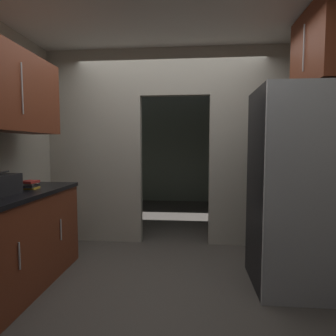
% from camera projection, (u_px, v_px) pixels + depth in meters
% --- Properties ---
extents(ground, '(20.00, 20.00, 0.00)m').
position_uv_depth(ground, '(161.00, 283.00, 2.79)').
color(ground, '#47423D').
extents(kitchen_overhead_slab, '(3.81, 6.40, 0.06)m').
position_uv_depth(kitchen_overhead_slab, '(164.00, 18.00, 2.94)').
color(kitchen_overhead_slab, silver).
extents(kitchen_partition, '(3.41, 0.12, 2.65)m').
position_uv_depth(kitchen_partition, '(169.00, 142.00, 3.87)').
color(kitchen_partition, '#ADA899').
rests_on(kitchen_partition, ground).
extents(adjoining_room_shell, '(3.41, 3.07, 2.65)m').
position_uv_depth(adjoining_room_shell, '(178.00, 147.00, 5.92)').
color(adjoining_room_shell, gray).
rests_on(adjoining_room_shell, ground).
extents(refrigerator, '(0.75, 0.79, 1.88)m').
position_uv_depth(refrigerator, '(295.00, 189.00, 2.66)').
color(refrigerator, black).
rests_on(refrigerator, ground).
extents(lower_cabinet_run, '(0.66, 1.60, 0.92)m').
position_uv_depth(lower_cabinet_run, '(10.00, 242.00, 2.60)').
color(lower_cabinet_run, maroon).
rests_on(lower_cabinet_run, ground).
extents(upper_cabinet_counterside, '(0.36, 1.44, 0.74)m').
position_uv_depth(upper_cabinet_counterside, '(3.00, 89.00, 2.49)').
color(upper_cabinet_counterside, maroon).
extents(upper_cabinet_fridgeside, '(0.36, 0.83, 0.72)m').
position_uv_depth(upper_cabinet_fridgeside, '(324.00, 47.00, 2.64)').
color(upper_cabinet_fridgeside, maroon).
extents(book_stack, '(0.15, 0.16, 0.09)m').
position_uv_depth(book_stack, '(31.00, 185.00, 2.80)').
color(book_stack, gold).
rests_on(book_stack, lower_cabinet_run).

